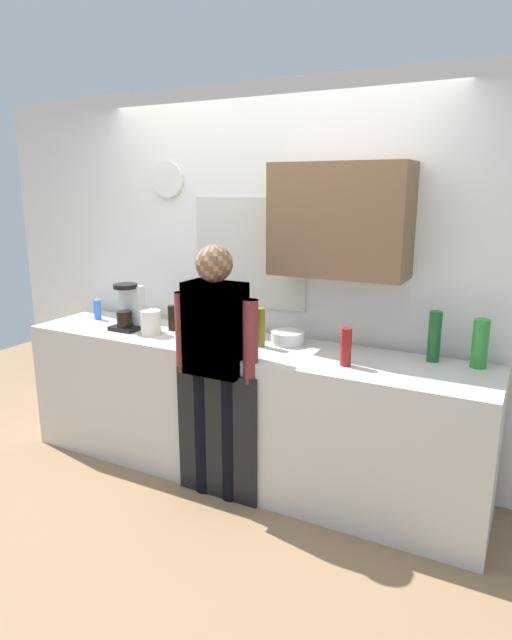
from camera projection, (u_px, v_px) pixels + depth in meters
name	position (u px, v px, depth m)	size (l,w,h in m)	color
ground_plane	(218.00, 493.00, 3.49)	(8.00, 8.00, 0.00)	#8C6D4C
kitchen_counter	(241.00, 410.00, 3.64)	(3.19, 0.64, 0.93)	beige
dishwasher_panel	(217.00, 436.00, 3.36)	(0.56, 0.02, 0.83)	black
back_wall_assembly	(277.00, 271.00, 3.74)	(4.79, 0.42, 2.60)	white
coffee_maker	(129.00, 309.00, 3.89)	(0.20, 0.20, 0.33)	black
bottle_amber_beer	(192.00, 322.00, 3.64)	(0.06, 0.06, 0.23)	brown
bottle_olive_oil	(260.00, 327.00, 3.45)	(0.06, 0.06, 0.25)	olive
bottle_red_vinegar	(346.00, 347.00, 3.08)	(0.06, 0.06, 0.22)	maroon
bottle_dark_sauce	(172.00, 318.00, 3.85)	(0.06, 0.06, 0.18)	black
bottle_green_wine	(434.00, 336.00, 3.15)	(0.07, 0.07, 0.30)	#195923
bottle_clear_soda	(480.00, 344.00, 3.04)	(0.09, 0.09, 0.28)	#2D8C33
cup_white_mug	(200.00, 327.00, 3.77)	(0.08, 0.08, 0.10)	white
mixing_bowl	(288.00, 337.00, 3.54)	(0.22, 0.22, 0.08)	white
potted_plant	(190.00, 311.00, 3.88)	(0.15, 0.15, 0.23)	#9E5638
dish_soap	(97.00, 309.00, 4.18)	(0.06, 0.06, 0.18)	blue
storage_canister	(151.00, 322.00, 3.74)	(0.14, 0.14, 0.17)	silver
person_at_sink	(216.00, 353.00, 3.27)	(0.57, 0.22, 1.60)	black
person_guest	(216.00, 353.00, 3.27)	(0.57, 0.22, 1.60)	black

